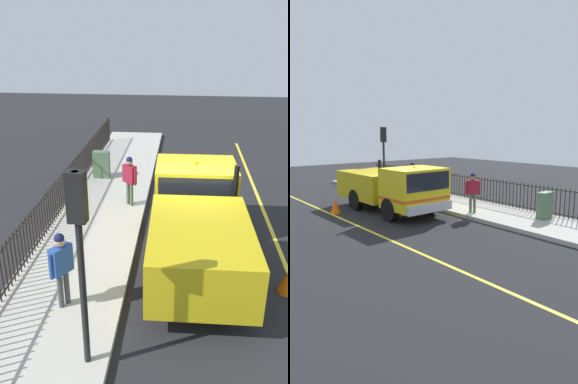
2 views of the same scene
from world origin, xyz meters
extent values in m
plane|color=#232326|center=(0.00, 0.00, 0.00)|extent=(52.12, 52.12, 0.00)
cube|color=#B7B2A8|center=(3.02, 0.00, 0.08)|extent=(2.86, 23.69, 0.16)
cube|color=yellow|center=(-2.47, 0.00, 0.00)|extent=(0.12, 21.32, 0.01)
cube|color=yellow|center=(-0.05, -0.58, 1.31)|extent=(2.38, 1.92, 1.66)
cube|color=black|center=(-0.05, -0.58, 1.68)|extent=(2.19, 1.95, 0.73)
cube|color=gold|center=(-0.11, 2.58, 1.10)|extent=(2.41, 3.56, 1.25)
cube|color=silver|center=(-0.03, -1.60, 0.63)|extent=(2.23, 0.24, 0.36)
cube|color=#DB5914|center=(-0.05, -0.58, 0.94)|extent=(2.40, 1.94, 0.12)
cylinder|color=black|center=(1.00, -0.28, 0.48)|extent=(0.32, 0.97, 0.96)
cylinder|color=black|center=(-1.10, -0.32, 0.48)|extent=(0.32, 0.97, 0.96)
cylinder|color=black|center=(0.94, 2.60, 0.48)|extent=(0.32, 0.97, 0.96)
cylinder|color=black|center=(-1.16, 2.56, 0.48)|extent=(0.32, 0.97, 0.96)
sphere|color=orange|center=(-0.05, -0.58, 2.19)|extent=(0.12, 0.12, 0.12)
cylinder|color=black|center=(-1.09, 0.44, 1.48)|extent=(0.14, 0.14, 1.99)
cube|color=maroon|center=(2.12, -1.85, 1.29)|extent=(0.51, 0.48, 0.61)
sphere|color=#997051|center=(2.12, -1.85, 1.70)|extent=(0.23, 0.23, 0.23)
sphere|color=#14193F|center=(2.12, -1.85, 1.78)|extent=(0.21, 0.21, 0.21)
cylinder|color=#4C6047|center=(2.18, -1.90, 0.57)|extent=(0.12, 0.12, 0.82)
cylinder|color=#4C6047|center=(2.05, -1.79, 0.57)|extent=(0.12, 0.12, 0.82)
cylinder|color=maroon|center=(2.33, -2.02, 1.26)|extent=(0.09, 0.09, 0.58)
cylinder|color=maroon|center=(1.91, -1.67, 1.26)|extent=(0.09, 0.09, 0.58)
cube|color=#264C99|center=(2.85, 3.64, 1.32)|extent=(0.46, 0.55, 0.63)
sphere|color=tan|center=(2.85, 3.64, 1.75)|extent=(0.23, 0.23, 0.23)
sphere|color=#14193F|center=(2.85, 3.64, 1.83)|extent=(0.22, 0.22, 0.22)
cylinder|color=#3F3F47|center=(2.80, 3.56, 0.59)|extent=(0.13, 0.13, 0.84)
cylinder|color=#3F3F47|center=(2.90, 3.71, 0.59)|extent=(0.13, 0.13, 0.84)
cylinder|color=#264C99|center=(2.70, 3.40, 1.29)|extent=(0.09, 0.09, 0.60)
cylinder|color=#264C99|center=(3.00, 3.87, 1.29)|extent=(0.09, 0.09, 0.60)
cylinder|color=black|center=(4.30, -5.28, 0.78)|extent=(0.04, 0.04, 1.22)
cylinder|color=black|center=(4.30, -5.08, 0.78)|extent=(0.04, 0.04, 1.22)
cylinder|color=black|center=(4.30, -4.88, 0.78)|extent=(0.04, 0.04, 1.22)
cylinder|color=black|center=(4.30, -4.69, 0.78)|extent=(0.04, 0.04, 1.22)
cylinder|color=black|center=(4.30, -4.49, 0.78)|extent=(0.04, 0.04, 1.22)
cylinder|color=black|center=(4.30, -4.29, 0.78)|extent=(0.04, 0.04, 1.22)
cylinder|color=black|center=(4.30, -4.09, 0.78)|extent=(0.04, 0.04, 1.22)
cylinder|color=black|center=(4.30, -3.89, 0.78)|extent=(0.04, 0.04, 1.22)
cylinder|color=black|center=(4.30, -3.69, 0.78)|extent=(0.04, 0.04, 1.22)
cylinder|color=black|center=(4.30, -3.49, 0.78)|extent=(0.04, 0.04, 1.22)
cylinder|color=black|center=(4.30, -3.29, 0.78)|extent=(0.04, 0.04, 1.22)
cylinder|color=black|center=(4.30, -3.09, 0.78)|extent=(0.04, 0.04, 1.22)
cylinder|color=black|center=(4.30, -2.89, 0.78)|extent=(0.04, 0.04, 1.22)
cylinder|color=black|center=(4.30, -2.69, 0.78)|extent=(0.04, 0.04, 1.22)
cylinder|color=black|center=(4.30, -2.49, 0.78)|extent=(0.04, 0.04, 1.22)
cylinder|color=black|center=(4.30, -2.29, 0.78)|extent=(0.04, 0.04, 1.22)
cylinder|color=black|center=(4.30, -2.09, 0.78)|extent=(0.04, 0.04, 1.22)
cylinder|color=black|center=(4.30, -1.89, 0.78)|extent=(0.04, 0.04, 1.22)
cylinder|color=black|center=(4.30, -1.69, 0.78)|extent=(0.04, 0.04, 1.22)
cylinder|color=black|center=(4.30, -1.50, 0.78)|extent=(0.04, 0.04, 1.22)
cylinder|color=black|center=(4.30, -1.30, 0.78)|extent=(0.04, 0.04, 1.22)
cylinder|color=black|center=(4.30, -1.10, 0.78)|extent=(0.04, 0.04, 1.22)
cylinder|color=black|center=(4.30, -0.90, 0.78)|extent=(0.04, 0.04, 1.22)
cylinder|color=black|center=(4.30, -0.70, 0.78)|extent=(0.04, 0.04, 1.22)
cylinder|color=black|center=(4.30, -0.50, 0.78)|extent=(0.04, 0.04, 1.22)
cylinder|color=black|center=(4.30, -0.30, 0.78)|extent=(0.04, 0.04, 1.22)
cylinder|color=black|center=(4.30, -0.10, 0.78)|extent=(0.04, 0.04, 1.22)
cylinder|color=black|center=(4.30, 0.10, 0.78)|extent=(0.04, 0.04, 1.22)
cylinder|color=black|center=(4.30, 0.30, 0.78)|extent=(0.04, 0.04, 1.22)
cylinder|color=black|center=(4.30, 0.50, 0.78)|extent=(0.04, 0.04, 1.22)
cylinder|color=black|center=(4.30, 0.70, 0.78)|extent=(0.04, 0.04, 1.22)
cylinder|color=black|center=(4.30, 0.90, 0.78)|extent=(0.04, 0.04, 1.22)
cylinder|color=black|center=(4.30, 1.10, 0.78)|extent=(0.04, 0.04, 1.22)
cylinder|color=black|center=(4.30, 1.30, 0.78)|extent=(0.04, 0.04, 1.22)
cylinder|color=black|center=(4.30, 1.50, 0.78)|extent=(0.04, 0.04, 1.22)
cylinder|color=black|center=(4.30, 1.69, 0.78)|extent=(0.04, 0.04, 1.22)
cylinder|color=black|center=(4.30, 1.89, 0.78)|extent=(0.04, 0.04, 1.22)
cylinder|color=black|center=(4.30, 2.09, 0.78)|extent=(0.04, 0.04, 1.22)
cylinder|color=black|center=(4.30, 2.29, 0.78)|extent=(0.04, 0.04, 1.22)
cylinder|color=black|center=(4.30, 2.49, 0.78)|extent=(0.04, 0.04, 1.22)
cylinder|color=black|center=(4.30, 2.69, 0.78)|extent=(0.04, 0.04, 1.22)
cylinder|color=black|center=(4.30, 2.89, 0.78)|extent=(0.04, 0.04, 1.22)
cylinder|color=black|center=(4.30, 3.09, 0.78)|extent=(0.04, 0.04, 1.22)
cylinder|color=black|center=(4.30, 3.29, 0.78)|extent=(0.04, 0.04, 1.22)
cylinder|color=black|center=(4.30, 3.49, 0.78)|extent=(0.04, 0.04, 1.22)
cylinder|color=black|center=(4.30, 3.69, 0.78)|extent=(0.04, 0.04, 1.22)
cylinder|color=black|center=(4.30, 3.89, 0.78)|extent=(0.04, 0.04, 1.22)
cylinder|color=black|center=(4.30, 4.09, 0.78)|extent=(0.04, 0.04, 1.22)
cylinder|color=black|center=(4.30, 4.29, 0.78)|extent=(0.04, 0.04, 1.22)
cylinder|color=black|center=(4.30, 4.49, 0.78)|extent=(0.04, 0.04, 1.22)
cylinder|color=black|center=(4.30, 4.69, 0.78)|extent=(0.04, 0.04, 1.22)
cylinder|color=black|center=(4.30, 4.88, 0.78)|extent=(0.04, 0.04, 1.22)
cylinder|color=black|center=(4.30, 5.08, 0.78)|extent=(0.04, 0.04, 1.22)
cylinder|color=black|center=(4.30, 5.28, 0.78)|extent=(0.04, 0.04, 1.22)
cylinder|color=black|center=(4.30, 5.48, 0.78)|extent=(0.04, 0.04, 1.22)
cylinder|color=black|center=(4.30, 5.68, 0.78)|extent=(0.04, 0.04, 1.22)
cylinder|color=black|center=(4.30, 5.88, 0.78)|extent=(0.04, 0.04, 1.22)
cylinder|color=black|center=(4.30, 6.08, 0.78)|extent=(0.04, 0.04, 1.22)
cylinder|color=black|center=(4.30, 6.28, 0.78)|extent=(0.04, 0.04, 1.22)
cylinder|color=black|center=(4.30, 6.48, 0.78)|extent=(0.04, 0.04, 1.22)
cylinder|color=black|center=(4.30, 6.68, 0.78)|extent=(0.04, 0.04, 1.22)
cylinder|color=black|center=(4.30, 6.88, 0.78)|extent=(0.04, 0.04, 1.22)
cylinder|color=black|center=(4.30, 7.08, 0.78)|extent=(0.04, 0.04, 1.22)
cylinder|color=black|center=(4.30, 7.28, 0.78)|extent=(0.04, 0.04, 1.22)
cylinder|color=black|center=(4.30, 7.48, 0.78)|extent=(0.04, 0.04, 1.22)
cylinder|color=black|center=(4.30, 7.68, 0.78)|extent=(0.04, 0.04, 1.22)
cylinder|color=black|center=(4.30, 7.88, 0.78)|extent=(0.04, 0.04, 1.22)
cylinder|color=black|center=(4.30, 8.07, 0.78)|extent=(0.04, 0.04, 1.22)
cylinder|color=black|center=(4.30, 8.27, 0.78)|extent=(0.04, 0.04, 1.22)
cylinder|color=black|center=(4.30, 8.47, 0.78)|extent=(0.04, 0.04, 1.22)
cylinder|color=black|center=(4.30, 8.67, 0.78)|extent=(0.04, 0.04, 1.22)
cylinder|color=black|center=(4.30, 8.87, 0.78)|extent=(0.04, 0.04, 1.22)
cylinder|color=black|center=(4.30, 9.07, 0.78)|extent=(0.04, 0.04, 1.22)
cylinder|color=black|center=(4.30, 9.27, 0.78)|extent=(0.04, 0.04, 1.22)
cylinder|color=black|center=(4.30, 9.47, 0.78)|extent=(0.04, 0.04, 1.22)
cylinder|color=black|center=(4.30, 9.67, 0.78)|extent=(0.04, 0.04, 1.22)
cylinder|color=black|center=(4.30, 9.87, 0.78)|extent=(0.04, 0.04, 1.22)
cylinder|color=black|center=(4.30, 10.07, 0.78)|extent=(0.04, 0.04, 1.22)
cube|color=black|center=(4.30, 0.00, 1.29)|extent=(0.04, 20.14, 0.04)
cube|color=black|center=(4.30, 0.00, 0.31)|extent=(0.04, 20.14, 0.04)
cylinder|color=black|center=(1.98, 5.19, 2.03)|extent=(0.12, 0.12, 3.72)
cube|color=black|center=(1.98, 5.19, 3.46)|extent=(0.32, 0.24, 0.85)
sphere|color=red|center=(1.98, 5.19, 3.72)|extent=(0.16, 0.16, 0.16)
sphere|color=yellow|center=(1.98, 5.19, 3.46)|extent=(0.16, 0.16, 0.16)
sphere|color=green|center=(1.98, 5.19, 3.21)|extent=(0.16, 0.16, 0.16)
cube|color=#4C6B4C|center=(3.61, -4.43, 0.71)|extent=(0.65, 0.36, 1.09)
cone|color=orange|center=(-2.24, 2.45, 0.33)|extent=(0.47, 0.47, 0.67)
camera|label=1|loc=(0.37, 10.80, 5.95)|focal=37.95mm
camera|label=2|loc=(-8.54, -12.33, 3.60)|focal=32.92mm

